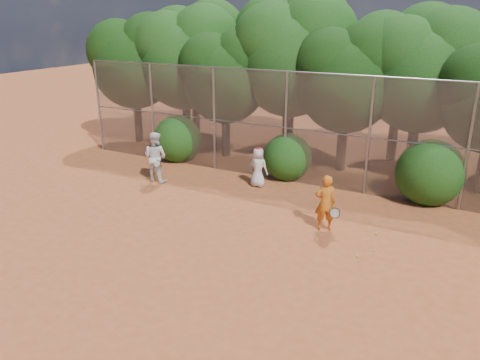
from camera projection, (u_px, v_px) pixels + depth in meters
The scene contains 22 objects.
ground at pixel (229, 255), 12.09m from camera, with size 80.00×80.00×0.00m, color #AC4F26.
fence_back at pixel (309, 129), 16.44m from camera, with size 20.05×0.09×4.03m.
tree_0 at pixel (135, 59), 21.63m from camera, with size 4.38×3.81×6.00m.
tree_1 at pixel (186, 55), 20.87m from camera, with size 4.64×4.03×6.35m.
tree_2 at pixel (227, 73), 19.37m from camera, with size 3.99×3.47×5.47m.
tree_3 at pixel (293, 53), 18.83m from camera, with size 4.89×4.26×6.70m.
tree_4 at pixel (349, 74), 17.44m from camera, with size 4.19×3.64×5.73m.
tree_5 at pixel (424, 68), 16.90m from camera, with size 4.51×3.92×6.17m.
tree_9 at pixel (195, 47), 23.16m from camera, with size 4.83×4.20×6.62m.
tree_10 at pixel (291, 43), 21.03m from camera, with size 5.15×4.48×7.06m.
tree_11 at pixel (403, 59), 18.64m from camera, with size 4.64×4.03×6.35m.
bush_0 at pixel (177, 137), 19.65m from camera, with size 2.00×2.00×2.00m, color #154010.
bush_1 at pixel (288, 155), 17.47m from camera, with size 1.80×1.80×1.80m, color #154010.
bush_2 at pixel (430, 170), 15.19m from camera, with size 2.20×2.20×2.20m, color #154010.
player_yellow at pixel (325, 203), 13.25m from camera, with size 0.87×0.64×1.64m.
player_teen at pixel (258, 167), 16.66m from camera, with size 0.71×0.47×1.46m.
player_white at pixel (155, 157), 17.11m from camera, with size 0.93×0.77×1.87m.
ball_0 at pixel (374, 250), 12.25m from camera, with size 0.07×0.07×0.07m, color #BCD126.
ball_1 at pixel (357, 256), 11.93m from camera, with size 0.07×0.07×0.07m, color #BCD126.
ball_2 at pixel (252, 263), 11.61m from camera, with size 0.07×0.07×0.07m, color #BCD126.
ball_3 at pixel (245, 232), 13.27m from camera, with size 0.07×0.07×0.07m, color #BCD126.
ball_4 at pixel (376, 234), 13.15m from camera, with size 0.07×0.07×0.07m, color #BCD126.
Camera 1 is at (5.29, -9.35, 5.87)m, focal length 35.00 mm.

